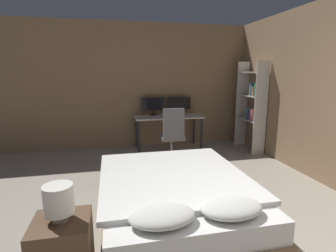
{
  "coord_description": "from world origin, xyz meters",
  "views": [
    {
      "loc": [
        -1.2,
        -1.46,
        1.65
      ],
      "look_at": [
        -0.26,
        2.8,
        0.75
      ],
      "focal_mm": 28.0,
      "sensor_mm": 36.0,
      "label": 1
    }
  ],
  "objects_px": {
    "bed": "(175,198)",
    "bookshelf": "(253,103)",
    "office_chair": "(172,140)",
    "keyboard": "(171,117)",
    "monitor_left": "(153,105)",
    "desk": "(168,120)",
    "monitor_right": "(179,104)",
    "computer_mouse": "(183,116)",
    "bedside_lamp": "(59,200)"
  },
  "relations": [
    {
      "from": "bed",
      "to": "bookshelf",
      "type": "xyz_separation_m",
      "value": [
        2.24,
        2.28,
        0.76
      ]
    },
    {
      "from": "bed",
      "to": "office_chair",
      "type": "height_order",
      "value": "office_chair"
    },
    {
      "from": "keyboard",
      "to": "bookshelf",
      "type": "distance_m",
      "value": 1.75
    },
    {
      "from": "monitor_left",
      "to": "office_chair",
      "type": "height_order",
      "value": "monitor_left"
    },
    {
      "from": "desk",
      "to": "monitor_right",
      "type": "xyz_separation_m",
      "value": [
        0.3,
        0.21,
        0.32
      ]
    },
    {
      "from": "monitor_right",
      "to": "bookshelf",
      "type": "distance_m",
      "value": 1.58
    },
    {
      "from": "computer_mouse",
      "to": "office_chair",
      "type": "relative_size",
      "value": 0.07
    },
    {
      "from": "monitor_right",
      "to": "bookshelf",
      "type": "height_order",
      "value": "bookshelf"
    },
    {
      "from": "bed",
      "to": "monitor_left",
      "type": "height_order",
      "value": "monitor_left"
    },
    {
      "from": "desk",
      "to": "keyboard",
      "type": "relative_size",
      "value": 4.18
    },
    {
      "from": "bedside_lamp",
      "to": "computer_mouse",
      "type": "bearing_deg",
      "value": 60.76
    },
    {
      "from": "bed",
      "to": "monitor_left",
      "type": "relative_size",
      "value": 3.94
    },
    {
      "from": "bed",
      "to": "desk",
      "type": "distance_m",
      "value": 2.87
    },
    {
      "from": "computer_mouse",
      "to": "bedside_lamp",
      "type": "bearing_deg",
      "value": -119.24
    },
    {
      "from": "keyboard",
      "to": "bookshelf",
      "type": "xyz_separation_m",
      "value": [
        1.7,
        -0.31,
        0.28
      ]
    },
    {
      "from": "keyboard",
      "to": "bookshelf",
      "type": "height_order",
      "value": "bookshelf"
    },
    {
      "from": "desk",
      "to": "monitor_right",
      "type": "height_order",
      "value": "monitor_right"
    },
    {
      "from": "monitor_left",
      "to": "monitor_right",
      "type": "xyz_separation_m",
      "value": [
        0.59,
        0.0,
        0.0
      ]
    },
    {
      "from": "monitor_right",
      "to": "keyboard",
      "type": "xyz_separation_m",
      "value": [
        -0.3,
        -0.42,
        -0.22
      ]
    },
    {
      "from": "desk",
      "to": "bookshelf",
      "type": "relative_size",
      "value": 0.77
    },
    {
      "from": "bed",
      "to": "bookshelf",
      "type": "height_order",
      "value": "bookshelf"
    },
    {
      "from": "bedside_lamp",
      "to": "office_chair",
      "type": "relative_size",
      "value": 0.28
    },
    {
      "from": "bedside_lamp",
      "to": "desk",
      "type": "xyz_separation_m",
      "value": [
        1.61,
        3.56,
        -0.1
      ]
    },
    {
      "from": "computer_mouse",
      "to": "office_chair",
      "type": "distance_m",
      "value": 0.76
    },
    {
      "from": "keyboard",
      "to": "computer_mouse",
      "type": "xyz_separation_m",
      "value": [
        0.26,
        0.0,
        0.01
      ]
    },
    {
      "from": "monitor_right",
      "to": "monitor_left",
      "type": "bearing_deg",
      "value": 180.0
    },
    {
      "from": "desk",
      "to": "computer_mouse",
      "type": "distance_m",
      "value": 0.35
    },
    {
      "from": "monitor_right",
      "to": "office_chair",
      "type": "relative_size",
      "value": 0.52
    },
    {
      "from": "desk",
      "to": "office_chair",
      "type": "distance_m",
      "value": 0.82
    },
    {
      "from": "bed",
      "to": "keyboard",
      "type": "height_order",
      "value": "keyboard"
    },
    {
      "from": "monitor_left",
      "to": "keyboard",
      "type": "bearing_deg",
      "value": -54.6
    },
    {
      "from": "monitor_left",
      "to": "office_chair",
      "type": "xyz_separation_m",
      "value": [
        0.19,
        -0.99,
        -0.56
      ]
    },
    {
      "from": "bed",
      "to": "computer_mouse",
      "type": "bearing_deg",
      "value": 72.73
    },
    {
      "from": "monitor_right",
      "to": "bed",
      "type": "bearing_deg",
      "value": -105.57
    },
    {
      "from": "bedside_lamp",
      "to": "monitor_right",
      "type": "xyz_separation_m",
      "value": [
        1.91,
        3.77,
        0.22
      ]
    },
    {
      "from": "bedside_lamp",
      "to": "computer_mouse",
      "type": "relative_size",
      "value": 4.02
    },
    {
      "from": "bed",
      "to": "bedside_lamp",
      "type": "height_order",
      "value": "bedside_lamp"
    },
    {
      "from": "office_chair",
      "to": "bookshelf",
      "type": "xyz_separation_m",
      "value": [
        1.8,
        0.26,
        0.62
      ]
    },
    {
      "from": "desk",
      "to": "monitor_left",
      "type": "xyz_separation_m",
      "value": [
        -0.3,
        0.21,
        0.32
      ]
    },
    {
      "from": "desk",
      "to": "monitor_left",
      "type": "height_order",
      "value": "monitor_left"
    },
    {
      "from": "monitor_left",
      "to": "monitor_right",
      "type": "relative_size",
      "value": 1.0
    },
    {
      "from": "bedside_lamp",
      "to": "bookshelf",
      "type": "height_order",
      "value": "bookshelf"
    },
    {
      "from": "monitor_right",
      "to": "office_chair",
      "type": "bearing_deg",
      "value": -111.94
    },
    {
      "from": "office_chair",
      "to": "keyboard",
      "type": "bearing_deg",
      "value": 79.87
    },
    {
      "from": "bed",
      "to": "office_chair",
      "type": "distance_m",
      "value": 2.07
    },
    {
      "from": "office_chair",
      "to": "bed",
      "type": "bearing_deg",
      "value": -102.29
    },
    {
      "from": "monitor_right",
      "to": "keyboard",
      "type": "height_order",
      "value": "monitor_right"
    },
    {
      "from": "bedside_lamp",
      "to": "desk",
      "type": "distance_m",
      "value": 3.91
    },
    {
      "from": "bed",
      "to": "bookshelf",
      "type": "relative_size",
      "value": 1.1
    },
    {
      "from": "bookshelf",
      "to": "bedside_lamp",
      "type": "bearing_deg",
      "value": -137.43
    }
  ]
}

